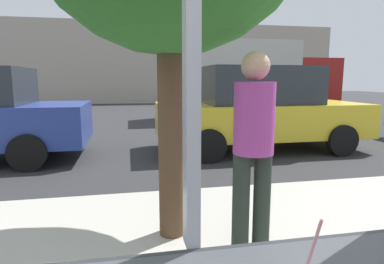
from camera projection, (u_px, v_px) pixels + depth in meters
ground_plane at (137, 136)px, 9.00m from camera, size 60.00×60.00×0.00m
sidewalk_strip at (158, 253)px, 2.80m from camera, size 16.00×2.80×0.13m
building_facade_far at (130, 63)px, 21.19m from camera, size 28.00×1.20×5.18m
parked_car_yellow at (259, 109)px, 7.11m from camera, size 4.49×2.04×1.82m
box_truck at (250, 78)px, 12.77m from camera, size 6.40×2.44×2.97m
pedestrian at (253, 142)px, 2.55m from camera, size 0.32×0.32×1.63m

